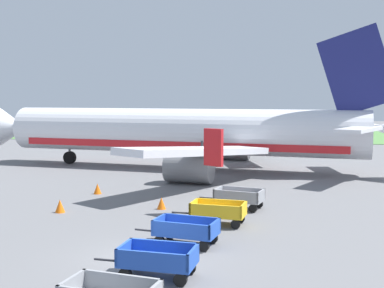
{
  "coord_description": "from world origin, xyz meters",
  "views": [
    {
      "loc": [
        4.54,
        -17.62,
        6.0
      ],
      "look_at": [
        -0.88,
        15.62,
        2.8
      ],
      "focal_mm": 46.84,
      "sensor_mm": 36.0,
      "label": 1
    }
  ],
  "objects": [
    {
      "name": "ground_plane",
      "position": [
        0.0,
        0.0,
        0.0
      ],
      "size": [
        220.0,
        220.0,
        0.0
      ],
      "primitive_type": "plane",
      "color": "slate"
    },
    {
      "name": "airplane",
      "position": [
        -2.04,
        22.97,
        3.05
      ],
      "size": [
        37.63,
        30.32,
        11.34
      ],
      "color": "silver",
      "rests_on": "ground"
    },
    {
      "name": "grass_strip",
      "position": [
        0.0,
        61.59,
        0.03
      ],
      "size": [
        220.0,
        28.0,
        0.06
      ],
      "primitive_type": "cube",
      "color": "#518442",
      "rests_on": "ground"
    },
    {
      "name": "baggage_cart_second_in_row",
      "position": [
        0.81,
        -1.87,
        0.6
      ],
      "size": [
        3.6,
        1.63,
        1.07
      ],
      "color": "#234CB2",
      "rests_on": "ground"
    },
    {
      "name": "baggage_cart_far_end",
      "position": [
        2.78,
        8.84,
        0.6
      ],
      "size": [
        3.62,
        1.96,
        1.07
      ],
      "color": "gray",
      "rests_on": "ground"
    },
    {
      "name": "baggage_cart_fourth_in_row",
      "position": [
        2.04,
        5.35,
        0.6
      ],
      "size": [
        3.61,
        1.7,
        1.07
      ],
      "color": "gold",
      "rests_on": "ground"
    },
    {
      "name": "traffic_cone_mid_apron",
      "position": [
        -6.34,
        6.48,
        0.34
      ],
      "size": [
        0.51,
        0.51,
        0.68
      ],
      "primitive_type": "cone",
      "color": "orange",
      "rests_on": "ground"
    },
    {
      "name": "traffic_cone_by_carts",
      "position": [
        -6.15,
        11.57,
        0.32
      ],
      "size": [
        0.49,
        0.49,
        0.64
      ],
      "primitive_type": "cone",
      "color": "orange",
      "rests_on": "ground"
    },
    {
      "name": "traffic_cone_near_plane",
      "position": [
        -1.31,
        8.09,
        0.32
      ],
      "size": [
        0.49,
        0.49,
        0.64
      ],
      "primitive_type": "cone",
      "color": "orange",
      "rests_on": "ground"
    },
    {
      "name": "baggage_cart_third_in_row",
      "position": [
        1.11,
        1.88,
        0.6
      ],
      "size": [
        3.63,
        1.84,
        1.07
      ],
      "color": "#234CB2",
      "rests_on": "ground"
    }
  ]
}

